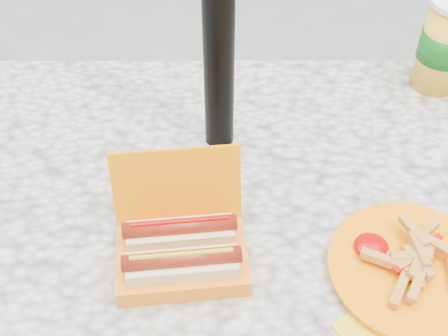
{
  "coord_description": "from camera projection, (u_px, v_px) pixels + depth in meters",
  "views": [
    {
      "loc": [
        0.01,
        -0.58,
        1.43
      ],
      "look_at": [
        0.01,
        0.04,
        0.8
      ],
      "focal_mm": 45.0,
      "sensor_mm": 36.0,
      "label": 1
    }
  ],
  "objects": [
    {
      "name": "picnic_table",
      "position": [
        220.0,
        247.0,
        0.97
      ],
      "size": [
        1.2,
        0.8,
        0.75
      ],
      "color": "beige",
      "rests_on": "ground"
    },
    {
      "name": "hotdog_box",
      "position": [
        182.0,
        249.0,
        0.79
      ],
      "size": [
        0.2,
        0.17,
        0.15
      ],
      "rotation": [
        0.0,
        0.0,
        0.1
      ],
      "color": "orange",
      "rests_on": "picnic_table"
    },
    {
      "name": "fries_plate",
      "position": [
        413.0,
        273.0,
        0.79
      ],
      "size": [
        0.26,
        0.36,
        0.05
      ],
      "rotation": [
        0.0,
        0.0,
        0.33
      ],
      "color": "gold",
      "rests_on": "picnic_table"
    },
    {
      "name": "soda_cup",
      "position": [
        445.0,
        44.0,
        1.05
      ],
      "size": [
        0.1,
        0.1,
        0.18
      ],
      "rotation": [
        0.0,
        0.0,
        -0.35
      ],
      "color": "gold",
      "rests_on": "picnic_table"
    }
  ]
}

